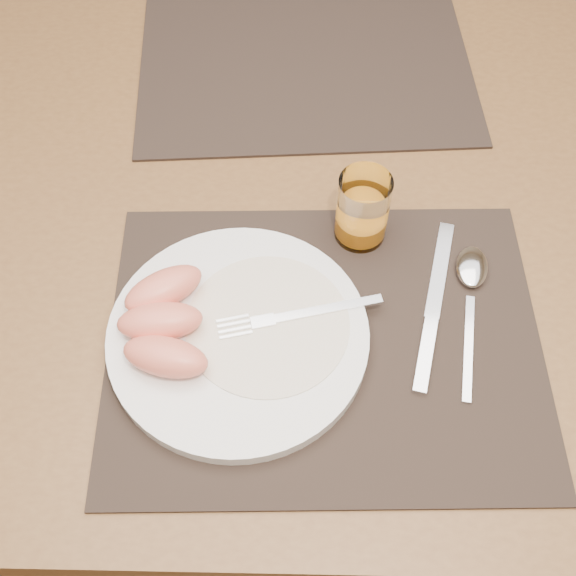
# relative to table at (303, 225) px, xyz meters

# --- Properties ---
(ground) EXTENTS (5.00, 5.00, 0.00)m
(ground) POSITION_rel_table_xyz_m (0.00, 0.00, -0.67)
(ground) COLOR brown
(ground) RESTS_ON ground
(table) EXTENTS (1.40, 0.90, 0.75)m
(table) POSITION_rel_table_xyz_m (0.00, 0.00, 0.00)
(table) COLOR brown
(table) RESTS_ON ground
(placemat_near) EXTENTS (0.46, 0.36, 0.00)m
(placemat_near) POSITION_rel_table_xyz_m (0.02, -0.22, 0.09)
(placemat_near) COLOR #2C221B
(placemat_near) RESTS_ON table
(placemat_far) EXTENTS (0.47, 0.38, 0.00)m
(placemat_far) POSITION_rel_table_xyz_m (-0.00, 0.22, 0.09)
(placemat_far) COLOR #2C221B
(placemat_far) RESTS_ON table
(plate) EXTENTS (0.27, 0.27, 0.02)m
(plate) POSITION_rel_table_xyz_m (-0.07, -0.22, 0.10)
(plate) COLOR white
(plate) RESTS_ON placemat_near
(plate_dressing) EXTENTS (0.17, 0.17, 0.00)m
(plate_dressing) POSITION_rel_table_xyz_m (-0.04, -0.21, 0.10)
(plate_dressing) COLOR white
(plate_dressing) RESTS_ON plate
(fork) EXTENTS (0.17, 0.06, 0.00)m
(fork) POSITION_rel_table_xyz_m (-0.02, -0.20, 0.11)
(fork) COLOR silver
(fork) RESTS_ON plate
(knife) EXTENTS (0.06, 0.22, 0.01)m
(knife) POSITION_rel_table_xyz_m (0.14, -0.19, 0.09)
(knife) COLOR silver
(knife) RESTS_ON placemat_near
(spoon) EXTENTS (0.05, 0.19, 0.01)m
(spoon) POSITION_rel_table_xyz_m (0.18, -0.14, 0.09)
(spoon) COLOR silver
(spoon) RESTS_ON placemat_near
(juice_glass) EXTENTS (0.06, 0.06, 0.09)m
(juice_glass) POSITION_rel_table_xyz_m (0.06, -0.08, 0.13)
(juice_glass) COLOR white
(juice_glass) RESTS_ON placemat_near
(grapefruit_wedges) EXTENTS (0.10, 0.15, 0.03)m
(grapefruit_wedges) POSITION_rel_table_xyz_m (-0.14, -0.22, 0.12)
(grapefruit_wedges) COLOR #E77A5E
(grapefruit_wedges) RESTS_ON plate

